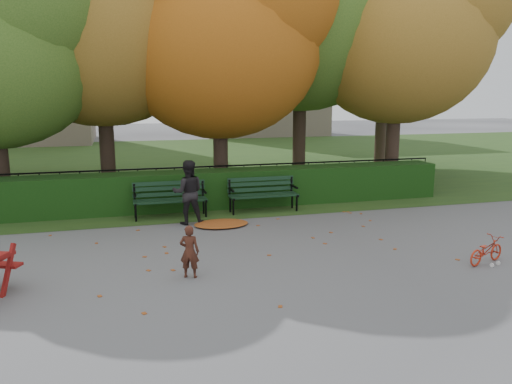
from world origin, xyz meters
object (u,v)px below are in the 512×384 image
object	(u,v)px
tree_c	(232,30)
bench_left	(170,196)
tree_b	(112,8)
tree_d	(315,0)
bicycle	(486,250)
bench_right	(263,192)
tree_e	(412,26)
child	(189,252)
tree_g	(396,33)
adult	(188,192)

from	to	relation	value
tree_c	bench_left	bearing A→B (deg)	-133.36
tree_b	tree_d	size ratio (longest dim) A/B	0.92
bench_left	bicycle	distance (m)	7.21
tree_c	bench_right	world-z (taller)	tree_c
tree_e	bench_right	world-z (taller)	tree_e
tree_d	tree_e	distance (m)	3.15
tree_d	bench_right	distance (m)	7.07
tree_c	child	world-z (taller)	tree_c
tree_b	tree_g	size ratio (longest dim) A/B	1.03
tree_b	tree_c	distance (m)	3.42
tree_e	bicycle	distance (m)	9.01
tree_e	tree_g	xyz separation A→B (m)	(1.81, 3.99, 0.29)
tree_g	adult	distance (m)	12.43
tree_c	tree_b	bearing A→B (deg)	166.55
tree_b	child	world-z (taller)	tree_b
child	bench_left	bearing A→B (deg)	-72.03
bench_right	bicycle	size ratio (longest dim) A/B	1.93
tree_c	tree_e	bearing A→B (deg)	-1.93
tree_g	bench_right	world-z (taller)	tree_g
tree_c	bicycle	bearing A→B (deg)	-67.57
tree_b	tree_d	world-z (taller)	tree_d
bench_left	adult	world-z (taller)	adult
bench_left	bench_right	xyz separation A→B (m)	(2.40, 0.00, 0.00)
bench_left	tree_b	bearing A→B (deg)	110.58
tree_d	bench_left	bearing A→B (deg)	-145.74
tree_g	bench_right	distance (m)	10.61
tree_g	bench_right	xyz separation A→B (m)	(-7.23, -6.06, -4.85)
tree_d	adult	distance (m)	8.33
tree_b	bench_left	size ratio (longest dim) A/B	4.88
bench_right	child	bearing A→B (deg)	-120.24
bench_right	bench_left	bearing A→B (deg)	180.00
tree_b	tree_c	size ratio (longest dim) A/B	1.10
tree_c	bicycle	world-z (taller)	tree_c
bench_right	child	size ratio (longest dim) A/B	2.00
tree_b	adult	xyz separation A→B (m)	(1.49, -3.85, -4.64)
tree_b	tree_c	world-z (taller)	tree_b
tree_c	bicycle	size ratio (longest dim) A/B	8.58
tree_b	tree_g	bearing A→B (deg)	15.63
tree_e	adult	xyz separation A→B (m)	(-7.48, -2.87, -4.33)
tree_c	tree_g	distance (m)	8.43
tree_b	tree_d	distance (m)	6.37
bench_left	bench_right	size ratio (longest dim) A/B	1.00
tree_d	child	bearing A→B (deg)	-124.02
tree_c	tree_e	distance (m)	5.70
tree_b	bicycle	size ratio (longest dim) A/B	9.42
bench_left	tree_c	bearing A→B (deg)	46.64
tree_g	bicycle	distance (m)	13.03
tree_b	child	xyz separation A→B (m)	(1.02, -7.37, -4.95)
tree_c	adult	size ratio (longest dim) A/B	5.27
child	tree_d	bearing A→B (deg)	-104.46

